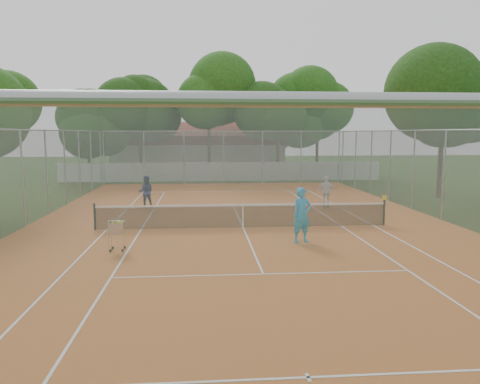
{
  "coord_description": "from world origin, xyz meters",
  "views": [
    {
      "loc": [
        -1.65,
        -18.76,
        3.88
      ],
      "look_at": [
        0.0,
        1.5,
        1.3
      ],
      "focal_mm": 35.0,
      "sensor_mm": 36.0,
      "label": 1
    }
  ],
  "objects": [
    {
      "name": "player_far_right",
      "position": [
        4.79,
        4.89,
        0.83
      ],
      "size": [
        1.03,
        0.66,
        1.63
      ],
      "primitive_type": "imported",
      "rotation": [
        0.0,
        0.0,
        2.85
      ],
      "color": "silver",
      "rests_on": "court_pad"
    },
    {
      "name": "player_near",
      "position": [
        1.84,
        -2.76,
        1.0
      ],
      "size": [
        0.82,
        0.65,
        1.96
      ],
      "primitive_type": "imported",
      "rotation": [
        0.0,
        0.0,
        0.29
      ],
      "color": "#178CCB",
      "rests_on": "court_pad"
    },
    {
      "name": "ball_hopper",
      "position": [
        -4.45,
        -3.46,
        0.55
      ],
      "size": [
        0.54,
        0.54,
        1.06
      ],
      "primitive_type": "cube",
      "rotation": [
        0.0,
        0.0,
        0.06
      ],
      "color": "#B5B4BC",
      "rests_on": "court_pad"
    },
    {
      "name": "player_far_left",
      "position": [
        -4.57,
        5.58,
        0.84
      ],
      "size": [
        0.85,
        0.68,
        1.65
      ],
      "primitive_type": "imported",
      "rotation": [
        0.0,
        0.0,
        3.22
      ],
      "color": "#1A1E50",
      "rests_on": "court_pad"
    },
    {
      "name": "tennis_net",
      "position": [
        0.0,
        0.0,
        0.51
      ],
      "size": [
        11.88,
        0.1,
        0.98
      ],
      "primitive_type": "cube",
      "color": "black",
      "rests_on": "court_pad"
    },
    {
      "name": "clubhouse",
      "position": [
        -2.0,
        29.0,
        2.2
      ],
      "size": [
        16.4,
        9.0,
        4.4
      ],
      "primitive_type": "cube",
      "color": "beige",
      "rests_on": "ground"
    },
    {
      "name": "perimeter_fence",
      "position": [
        0.0,
        0.0,
        2.0
      ],
      "size": [
        18.0,
        34.0,
        4.0
      ],
      "primitive_type": "cube",
      "color": "slate",
      "rests_on": "ground"
    },
    {
      "name": "court_lines",
      "position": [
        0.0,
        0.0,
        0.02
      ],
      "size": [
        10.98,
        23.78,
        0.01
      ],
      "primitive_type": "cube",
      "color": "white",
      "rests_on": "court_pad"
    },
    {
      "name": "court_pad",
      "position": [
        0.0,
        0.0,
        0.01
      ],
      "size": [
        18.0,
        34.0,
        0.02
      ],
      "primitive_type": "cube",
      "color": "#BB5F24",
      "rests_on": "ground"
    },
    {
      "name": "boundary_wall",
      "position": [
        0.0,
        19.0,
        0.75
      ],
      "size": [
        26.0,
        0.3,
        1.5
      ],
      "primitive_type": "cube",
      "color": "white",
      "rests_on": "ground"
    },
    {
      "name": "tropical_trees",
      "position": [
        0.0,
        22.0,
        5.0
      ],
      "size": [
        29.0,
        19.0,
        10.0
      ],
      "primitive_type": "cube",
      "color": "black",
      "rests_on": "ground"
    },
    {
      "name": "ground",
      "position": [
        0.0,
        0.0,
        0.0
      ],
      "size": [
        120.0,
        120.0,
        0.0
      ],
      "primitive_type": "plane",
      "color": "#1A360E",
      "rests_on": "ground"
    }
  ]
}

